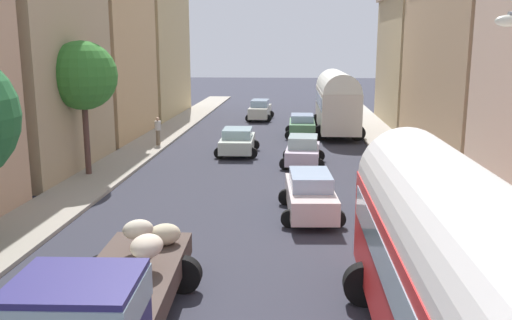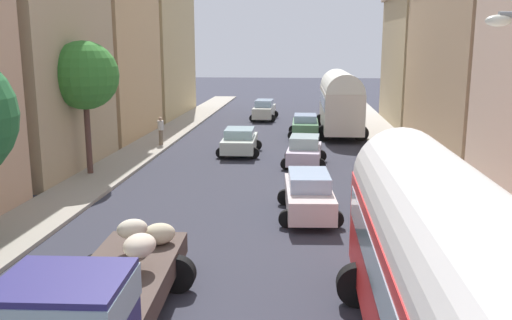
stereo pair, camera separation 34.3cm
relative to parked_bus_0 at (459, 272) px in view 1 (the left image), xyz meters
name	(u,v)px [view 1 (the left image)]	position (x,y,z in m)	size (l,w,h in m)	color
ground_plane	(265,157)	(-4.42, 20.24, -2.17)	(154.00, 154.00, 0.00)	#33333F
sidewalk_left	(134,154)	(-11.67, 20.24, -2.10)	(2.50, 70.00, 0.14)	#A49C8E
sidewalk_right	(400,158)	(2.83, 20.24, -2.10)	(2.50, 70.00, 0.14)	#B2AAA0
building_left_2	(23,39)	(-15.53, 16.32, 4.09)	(5.22, 9.13, 12.53)	tan
building_left_3	(95,27)	(-15.67, 26.16, 4.96)	(6.06, 9.33, 14.23)	tan
building_left_4	(148,35)	(-15.35, 37.68, 4.66)	(4.87, 11.99, 13.67)	tan
building_right_2	(477,54)	(6.62, 20.89, 3.37)	(5.58, 13.70, 11.02)	tan
building_right_3	(419,56)	(6.49, 34.04, 3.00)	(5.30, 10.96, 10.27)	tan
parked_bus_0	(459,272)	(0.00, 0.00, 0.00)	(3.29, 9.99, 3.95)	red
parked_bus_1	(337,99)	(0.00, 28.86, 0.19)	(3.36, 9.18, 4.26)	beige
cargo_truck_0	(107,299)	(-6.37, 0.61, -1.01)	(3.10, 6.88, 2.26)	navy
car_0	(238,141)	(-6.00, 21.02, -1.43)	(2.41, 3.95, 1.45)	silver
car_1	(260,110)	(-5.69, 35.69, -1.35)	(2.21, 4.44, 1.64)	beige
car_2	(310,194)	(-2.24, 9.93, -1.38)	(2.34, 4.36, 1.57)	silver
car_3	(303,151)	(-2.39, 18.31, -1.42)	(2.33, 3.70, 1.51)	silver
car_4	(302,126)	(-2.35, 27.20, -1.40)	(2.26, 3.89, 1.51)	#548959
pedestrian_3	(158,130)	(-10.95, 22.81, -1.14)	(0.52, 0.52, 1.81)	#7F6C56
roadside_tree_2	(83,76)	(-12.32, 15.17, 2.45)	(3.08, 3.08, 6.19)	brown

